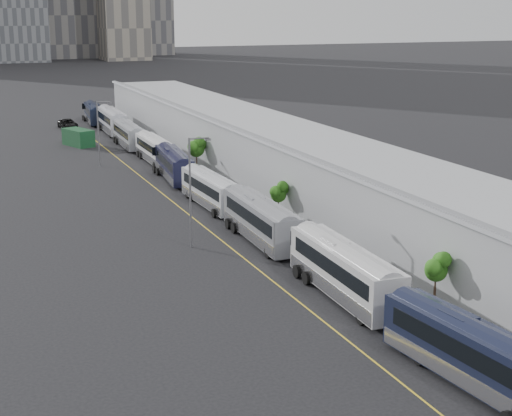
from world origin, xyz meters
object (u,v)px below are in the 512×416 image
street_lamp_near (192,185)px  bus_1 (473,359)px  suv (68,124)px  bus_5 (174,167)px  bus_3 (261,224)px  street_lamp_far (100,129)px  bus_2 (344,276)px  bus_8 (112,123)px  bus_6 (155,151)px  bus_7 (129,137)px  bus_9 (94,115)px  bus_4 (211,193)px  shipping_container (78,138)px

street_lamp_near → bus_1: bearing=-78.2°
suv → bus_5: bearing=-85.8°
bus_3 → suv: 76.19m
street_lamp_far → bus_2: bearing=-83.1°
bus_8 → bus_6: bearing=-88.5°
bus_6 → suv: bearing=100.3°
bus_2 → street_lamp_far: bearing=98.8°
bus_5 → suv: 47.92m
bus_8 → bus_5: bearing=-89.5°
street_lamp_far → bus_7: bearing=62.3°
bus_9 → suv: (-5.52, -4.88, -0.68)m
bus_6 → bus_9: 40.67m
bus_4 → bus_9: bus_4 is taller
bus_1 → street_lamp_far: (-6.77, 70.70, 3.42)m
bus_6 → street_lamp_far: (-7.35, 0.13, 3.52)m
bus_1 → bus_2: (-0.06, 14.90, 0.10)m
bus_5 → shipping_container: bearing=108.6°
bus_5 → bus_8: bearing=94.5°
bus_3 → bus_6: bus_3 is taller
bus_7 → bus_4: bearing=-89.0°
bus_6 → bus_7: (-0.45, 13.31, 0.04)m
bus_7 → bus_5: bearing=-88.9°
bus_1 → bus_2: size_ratio=0.95×
bus_8 → street_lamp_near: bearing=-94.4°
bus_6 → suv: size_ratio=2.06×
bus_5 → street_lamp_near: 28.71m
bus_4 → street_lamp_near: 15.13m
street_lamp_near → street_lamp_far: size_ratio=1.13×
street_lamp_near → bus_5: bearing=77.0°
bus_4 → bus_5: bearing=87.7°
bus_4 → bus_5: bus_5 is taller
bus_7 → street_lamp_far: bearing=-116.0°
street_lamp_near → shipping_container: (-0.33, 56.79, -4.33)m
bus_1 → bus_7: size_ratio=1.04×
bus_5 → bus_6: 11.85m
bus_2 → bus_7: bus_2 is taller
bus_3 → suv: bus_3 is taller
bus_5 → shipping_container: (-6.73, 29.10, -0.28)m
bus_8 → street_lamp_near: (-7.21, -67.58, 3.90)m
shipping_container → street_lamp_near: bearing=-109.7°
bus_1 → street_lamp_near: (-6.51, 31.04, 4.02)m
bus_8 → suv: bearing=130.4°
bus_5 → bus_9: bus_5 is taller
street_lamp_far → shipping_container: bearing=90.2°
bus_8 → bus_9: bus_8 is taller
bus_1 → bus_2: 14.90m
street_lamp_near → shipping_container: size_ratio=1.74×
bus_7 → bus_9: size_ratio=1.02×
bus_5 → bus_9: (0.13, 52.50, -0.06)m
street_lamp_far → bus_3: bearing=-80.8°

